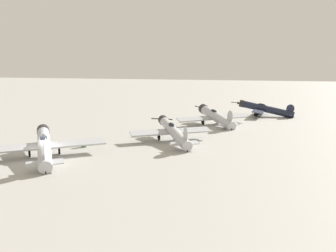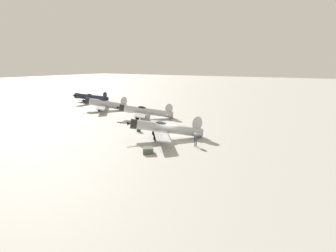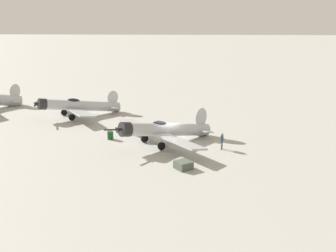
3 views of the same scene
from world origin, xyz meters
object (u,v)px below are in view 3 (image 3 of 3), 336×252
airplane_foreground (164,130)px  equipment_crate (183,165)px  airplane_mid_apron (78,106)px  fuel_drum (110,135)px  ground_crew_mechanic (222,139)px

airplane_foreground → equipment_crate: bearing=68.8°
airplane_foreground → airplane_mid_apron: (11.26, 11.50, -0.04)m
fuel_drum → ground_crew_mechanic: bearing=-104.5°
equipment_crate → fuel_drum: (8.56, 7.74, 0.08)m
airplane_mid_apron → fuel_drum: airplane_mid_apron is taller
airplane_foreground → fuel_drum: bearing=-51.2°
airplane_mid_apron → equipment_crate: (-18.40, -13.55, -1.10)m
airplane_mid_apron → fuel_drum: bearing=87.7°
airplane_foreground → ground_crew_mechanic: bearing=127.8°
airplane_foreground → ground_crew_mechanic: size_ratio=7.10×
airplane_foreground → fuel_drum: size_ratio=13.87×
airplane_foreground → fuel_drum: airplane_foreground is taller
ground_crew_mechanic → fuel_drum: size_ratio=1.95×
airplane_foreground → equipment_crate: (-7.14, -2.05, -1.14)m
airplane_foreground → airplane_mid_apron: airplane_foreground is taller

